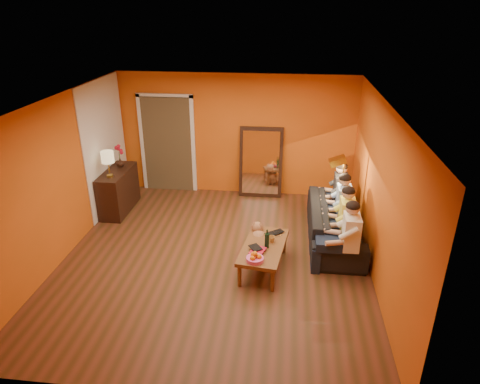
# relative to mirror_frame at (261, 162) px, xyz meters

# --- Properties ---
(room_shell) EXTENTS (5.00, 5.50, 2.60)m
(room_shell) POSITION_rel_mirror_frame_xyz_m (-0.55, -2.26, 0.54)
(room_shell) COLOR brown
(room_shell) RESTS_ON ground
(white_accent) EXTENTS (0.02, 1.90, 2.58)m
(white_accent) POSITION_rel_mirror_frame_xyz_m (-3.04, -0.88, 0.54)
(white_accent) COLOR white
(white_accent) RESTS_ON wall_left
(doorway_recess) EXTENTS (1.06, 0.30, 2.10)m
(doorway_recess) POSITION_rel_mirror_frame_xyz_m (-2.05, 0.20, 0.29)
(doorway_recess) COLOR #3F2D19
(doorway_recess) RESTS_ON floor
(door_jamb_left) EXTENTS (0.08, 0.06, 2.20)m
(door_jamb_left) POSITION_rel_mirror_frame_xyz_m (-2.62, 0.08, 0.29)
(door_jamb_left) COLOR white
(door_jamb_left) RESTS_ON wall_back
(door_jamb_right) EXTENTS (0.08, 0.06, 2.20)m
(door_jamb_right) POSITION_rel_mirror_frame_xyz_m (-1.48, 0.08, 0.29)
(door_jamb_right) COLOR white
(door_jamb_right) RESTS_ON wall_back
(door_header) EXTENTS (1.22, 0.06, 0.08)m
(door_header) POSITION_rel_mirror_frame_xyz_m (-2.05, 0.08, 1.36)
(door_header) COLOR white
(door_header) RESTS_ON wall_back
(mirror_frame) EXTENTS (0.92, 0.27, 1.51)m
(mirror_frame) POSITION_rel_mirror_frame_xyz_m (0.00, 0.00, 0.00)
(mirror_frame) COLOR black
(mirror_frame) RESTS_ON floor
(mirror_glass) EXTENTS (0.78, 0.21, 1.35)m
(mirror_glass) POSITION_rel_mirror_frame_xyz_m (0.00, -0.04, 0.00)
(mirror_glass) COLOR white
(mirror_glass) RESTS_ON mirror_frame
(sideboard) EXTENTS (0.44, 1.18, 0.85)m
(sideboard) POSITION_rel_mirror_frame_xyz_m (-2.79, -1.08, -0.34)
(sideboard) COLOR black
(sideboard) RESTS_ON floor
(table_lamp) EXTENTS (0.24, 0.24, 0.51)m
(table_lamp) POSITION_rel_mirror_frame_xyz_m (-2.79, -1.38, 0.34)
(table_lamp) COLOR beige
(table_lamp) RESTS_ON sideboard
(sofa) EXTENTS (2.26, 0.88, 0.66)m
(sofa) POSITION_rel_mirror_frame_xyz_m (1.45, -1.77, -0.43)
(sofa) COLOR black
(sofa) RESTS_ON floor
(coffee_table) EXTENTS (0.78, 1.29, 0.42)m
(coffee_table) POSITION_rel_mirror_frame_xyz_m (0.26, -2.84, -0.55)
(coffee_table) COLOR brown
(coffee_table) RESTS_ON floor
(floor_lamp) EXTENTS (0.32, 0.26, 1.44)m
(floor_lamp) POSITION_rel_mirror_frame_xyz_m (1.55, -1.47, -0.04)
(floor_lamp) COLOR gold
(floor_lamp) RESTS_ON floor
(dog) EXTENTS (0.36, 0.52, 0.59)m
(dog) POSITION_rel_mirror_frame_xyz_m (0.14, -2.47, -0.47)
(dog) COLOR #AB6B4D
(dog) RESTS_ON floor
(person_far_left) EXTENTS (0.70, 0.44, 1.22)m
(person_far_left) POSITION_rel_mirror_frame_xyz_m (1.58, -2.77, -0.15)
(person_far_left) COLOR silver
(person_far_left) RESTS_ON sofa
(person_mid_left) EXTENTS (0.70, 0.44, 1.22)m
(person_mid_left) POSITION_rel_mirror_frame_xyz_m (1.58, -2.22, -0.15)
(person_mid_left) COLOR #F4F051
(person_mid_left) RESTS_ON sofa
(person_mid_right) EXTENTS (0.70, 0.44, 1.22)m
(person_mid_right) POSITION_rel_mirror_frame_xyz_m (1.58, -1.67, -0.15)
(person_mid_right) COLOR #98BAEB
(person_mid_right) RESTS_ON sofa
(person_far_right) EXTENTS (0.70, 0.44, 1.22)m
(person_far_right) POSITION_rel_mirror_frame_xyz_m (1.58, -1.12, -0.15)
(person_far_right) COLOR #2D2E32
(person_far_right) RESTS_ON sofa
(fruit_bowl) EXTENTS (0.26, 0.26, 0.16)m
(fruit_bowl) POSITION_rel_mirror_frame_xyz_m (0.16, -3.29, -0.26)
(fruit_bowl) COLOR #E651A4
(fruit_bowl) RESTS_ON coffee_table
(wine_bottle) EXTENTS (0.07, 0.07, 0.31)m
(wine_bottle) POSITION_rel_mirror_frame_xyz_m (0.31, -2.89, -0.18)
(wine_bottle) COLOR black
(wine_bottle) RESTS_ON coffee_table
(tumbler) EXTENTS (0.11, 0.11, 0.10)m
(tumbler) POSITION_rel_mirror_frame_xyz_m (0.38, -2.72, -0.29)
(tumbler) COLOR #B27F3F
(tumbler) RESTS_ON coffee_table
(laptop) EXTENTS (0.39, 0.37, 0.03)m
(laptop) POSITION_rel_mirror_frame_xyz_m (0.44, -2.49, -0.33)
(laptop) COLOR black
(laptop) RESTS_ON coffee_table
(book_lower) EXTENTS (0.23, 0.29, 0.02)m
(book_lower) POSITION_rel_mirror_frame_xyz_m (0.08, -3.04, -0.33)
(book_lower) COLOR black
(book_lower) RESTS_ON coffee_table
(book_mid) EXTENTS (0.27, 0.32, 0.02)m
(book_mid) POSITION_rel_mirror_frame_xyz_m (0.09, -3.03, -0.30)
(book_mid) COLOR #B5142E
(book_mid) RESTS_ON book_lower
(book_upper) EXTENTS (0.24, 0.25, 0.02)m
(book_upper) POSITION_rel_mirror_frame_xyz_m (0.08, -3.05, -0.29)
(book_upper) COLOR black
(book_upper) RESTS_ON book_mid
(vase) EXTENTS (0.16, 0.16, 0.17)m
(vase) POSITION_rel_mirror_frame_xyz_m (-2.79, -0.83, 0.18)
(vase) COLOR black
(vase) RESTS_ON sideboard
(flowers) EXTENTS (0.17, 0.17, 0.48)m
(flowers) POSITION_rel_mirror_frame_xyz_m (-2.79, -0.83, 0.45)
(flowers) COLOR #B5142E
(flowers) RESTS_ON vase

